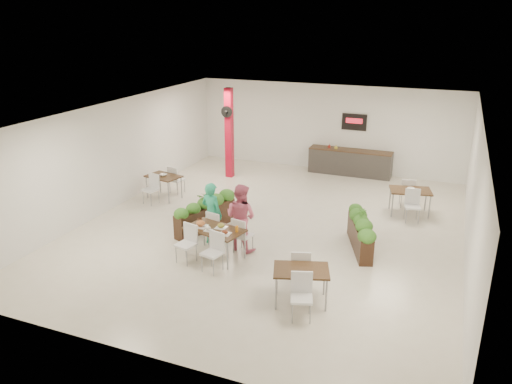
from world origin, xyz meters
TOP-DOWN VIEW (x-y plane):
  - ground at (0.00, 0.00)m, footprint 12.00×12.00m
  - room_shell at (0.00, 0.00)m, footprint 10.10×12.10m
  - red_column at (-3.00, 3.79)m, footprint 0.40×0.41m
  - service_counter at (1.00, 5.65)m, footprint 3.00×0.64m
  - main_table at (-0.66, -2.18)m, footprint 1.55×1.85m
  - diner_man at (-1.05, -1.52)m, footprint 0.68×0.52m
  - diner_woman at (-0.25, -1.52)m, footprint 0.96×0.82m
  - planter_left at (-1.62, -0.79)m, footprint 0.96×2.00m
  - planter_right at (2.52, -0.41)m, footprint 0.98×1.95m
  - side_table_a at (-4.00, 0.95)m, footprint 1.20×1.67m
  - side_table_b at (3.43, 2.47)m, footprint 1.31×1.67m
  - side_table_c at (1.87, -3.35)m, footprint 1.29×1.67m

SIDE VIEW (x-z plane):
  - ground at x=0.00m, z-range 0.00..0.00m
  - service_counter at x=1.00m, z-range -0.61..1.59m
  - planter_right at x=2.52m, z-range -0.03..1.04m
  - planter_left at x=-1.62m, z-range -0.02..1.08m
  - side_table_c at x=1.87m, z-range 0.16..1.08m
  - side_table_a at x=-4.00m, z-range 0.16..1.08m
  - side_table_b at x=3.43m, z-range 0.16..1.09m
  - main_table at x=-0.66m, z-range 0.17..1.10m
  - diner_man at x=-1.05m, z-range 0.00..1.65m
  - diner_woman at x=-0.25m, z-range 0.00..1.71m
  - red_column at x=-3.00m, z-range 0.04..3.24m
  - room_shell at x=0.00m, z-range 0.40..3.62m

